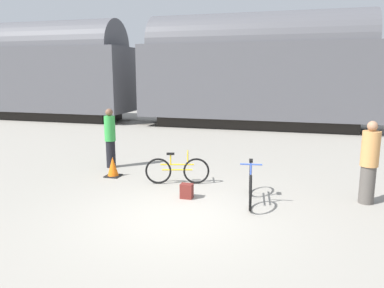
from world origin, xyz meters
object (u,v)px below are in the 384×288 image
at_px(person_in_green, 110,138).
at_px(person_in_tan, 369,163).
at_px(bicycle_yellow, 177,170).
at_px(freight_train, 256,69).
at_px(backpack, 187,191).
at_px(traffic_cone, 113,167).
at_px(bicycle_blue, 250,184).

distance_m(person_in_green, person_in_tan, 7.05).
bearing_deg(person_in_tan, bicycle_yellow, 76.08).
height_order(freight_train, person_in_green, freight_train).
relative_size(backpack, traffic_cone, 0.62).
relative_size(bicycle_yellow, backpack, 4.73).
height_order(freight_train, person_in_tan, freight_train).
xyz_separation_m(freight_train, bicycle_blue, (1.28, -11.46, -2.61)).
xyz_separation_m(bicycle_blue, backpack, (-1.43, -0.17, -0.23)).
relative_size(bicycle_yellow, person_in_green, 0.90).
bearing_deg(bicycle_yellow, freight_train, 86.16).
height_order(bicycle_blue, person_in_tan, person_in_tan).
bearing_deg(person_in_tan, person_in_green, 68.49).
xyz_separation_m(person_in_green, backpack, (3.03, -2.07, -0.73)).
height_order(person_in_tan, backpack, person_in_tan).
bearing_deg(bicycle_blue, backpack, -173.35).
bearing_deg(freight_train, backpack, -90.75).
distance_m(freight_train, person_in_green, 10.29).
bearing_deg(bicycle_blue, freight_train, 96.35).
bearing_deg(traffic_cone, bicycle_blue, -14.43).
height_order(bicycle_yellow, traffic_cone, bicycle_yellow).
height_order(freight_train, backpack, freight_train).
bearing_deg(person_in_green, freight_train, 117.02).
bearing_deg(bicycle_yellow, person_in_tan, -2.88).
relative_size(person_in_green, person_in_tan, 0.98).
xyz_separation_m(person_in_green, traffic_cone, (0.53, -0.90, -0.65)).
height_order(backpack, traffic_cone, traffic_cone).
distance_m(freight_train, bicycle_yellow, 10.96).
height_order(bicycle_yellow, bicycle_blue, bicycle_blue).
relative_size(freight_train, backpack, 111.87).
bearing_deg(backpack, bicycle_blue, 6.65).
distance_m(bicycle_yellow, traffic_cone, 1.94).
bearing_deg(person_in_tan, bicycle_blue, 93.12).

